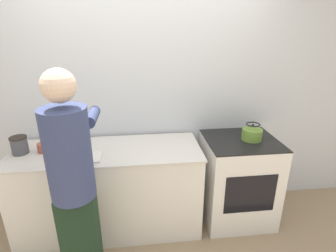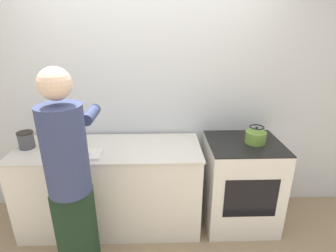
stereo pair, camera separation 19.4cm
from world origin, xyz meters
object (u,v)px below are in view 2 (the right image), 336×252
bowl_prep (49,143)px  canister_jar (26,140)px  kettle (256,136)px  cutting_board (84,154)px  person (69,173)px  knife (79,153)px  oven (240,183)px

bowl_prep → canister_jar: 0.21m
bowl_prep → kettle: bearing=-1.1°
canister_jar → cutting_board: bearing=-17.0°
cutting_board → kettle: kettle is taller
person → knife: size_ratio=8.39×
person → canister_jar: person is taller
knife → bowl_prep: 0.39m
kettle → bowl_prep: bearing=178.9°
oven → bowl_prep: (-1.89, 0.03, 0.46)m
oven → canister_jar: (-2.10, 0.02, 0.51)m
bowl_prep → canister_jar: size_ratio=0.75×
bowl_prep → canister_jar: bearing=-175.5°
kettle → cutting_board: bearing=-174.4°
cutting_board → kettle: size_ratio=1.57×
bowl_prep → oven: bearing=-1.0°
cutting_board → bowl_prep: size_ratio=2.54×
person → knife: (-0.05, 0.43, -0.05)m
person → canister_jar: size_ratio=10.68×
person → canister_jar: bearing=134.8°
cutting_board → knife: size_ratio=1.49×
canister_jar → knife: bearing=-17.3°
knife → kettle: (1.65, 0.15, 0.08)m
cutting_board → bowl_prep: bearing=153.0°
kettle → canister_jar: 2.19m
knife → canister_jar: 0.57m
bowl_prep → canister_jar: canister_jar is taller
oven → person: size_ratio=0.53×
bowl_prep → knife: bearing=-28.7°
cutting_board → canister_jar: size_ratio=1.89×
kettle → person: bearing=-160.2°
oven → person: person is taller
oven → person: bearing=-158.9°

